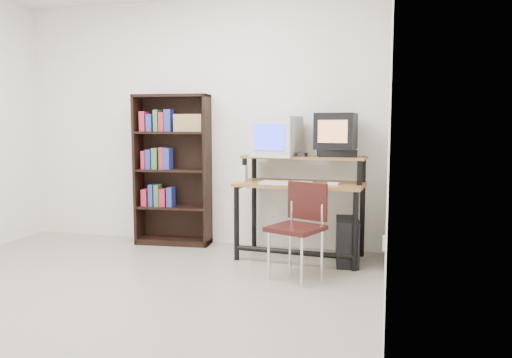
% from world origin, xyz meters
% --- Properties ---
extents(floor, '(4.00, 4.00, 0.01)m').
position_xyz_m(floor, '(0.00, 0.00, -0.01)').
color(floor, '#ACA18E').
rests_on(floor, ground).
extents(back_wall, '(4.00, 0.01, 2.60)m').
position_xyz_m(back_wall, '(0.00, 2.00, 1.30)').
color(back_wall, white).
rests_on(back_wall, floor).
extents(right_wall, '(0.01, 4.00, 2.60)m').
position_xyz_m(right_wall, '(2.00, 0.00, 1.30)').
color(right_wall, white).
rests_on(right_wall, floor).
extents(computer_desk, '(1.23, 0.67, 0.98)m').
position_xyz_m(computer_desk, '(1.21, 1.62, 0.69)').
color(computer_desk, olive).
rests_on(computer_desk, floor).
extents(crt_monitor, '(0.47, 0.48, 0.40)m').
position_xyz_m(crt_monitor, '(0.94, 1.73, 1.17)').
color(crt_monitor, beige).
rests_on(crt_monitor, computer_desk).
extents(vcr, '(0.40, 0.32, 0.08)m').
position_xyz_m(vcr, '(1.53, 1.70, 1.01)').
color(vcr, black).
rests_on(vcr, computer_desk).
extents(crt_tv, '(0.39, 0.39, 0.34)m').
position_xyz_m(crt_tv, '(1.52, 1.73, 1.22)').
color(crt_tv, black).
rests_on(crt_tv, vcr).
extents(cd_spindle, '(0.13, 0.13, 0.05)m').
position_xyz_m(cd_spindle, '(1.21, 1.62, 0.99)').
color(cd_spindle, '#26262B').
rests_on(cd_spindle, computer_desk).
extents(keyboard, '(0.48, 0.23, 0.03)m').
position_xyz_m(keyboard, '(1.09, 1.46, 0.74)').
color(keyboard, beige).
rests_on(keyboard, computer_desk).
extents(mousepad, '(0.25, 0.22, 0.01)m').
position_xyz_m(mousepad, '(1.53, 1.50, 0.72)').
color(mousepad, black).
rests_on(mousepad, computer_desk).
extents(mouse, '(0.11, 0.07, 0.03)m').
position_xyz_m(mouse, '(1.53, 1.50, 0.74)').
color(mouse, white).
rests_on(mouse, mousepad).
extents(desk_speaker, '(0.09, 0.08, 0.17)m').
position_xyz_m(desk_speaker, '(0.64, 1.57, 0.80)').
color(desk_speaker, beige).
rests_on(desk_speaker, computer_desk).
extents(pc_tower, '(0.25, 0.47, 0.42)m').
position_xyz_m(pc_tower, '(1.66, 1.52, 0.21)').
color(pc_tower, black).
rests_on(pc_tower, floor).
extents(school_chair, '(0.52, 0.52, 0.79)m').
position_xyz_m(school_chair, '(1.30, 1.02, 0.49)').
color(school_chair, black).
rests_on(school_chair, floor).
extents(bookshelf, '(0.82, 0.33, 1.60)m').
position_xyz_m(bookshelf, '(-0.22, 1.85, 0.83)').
color(bookshelf, black).
rests_on(bookshelf, floor).
extents(wall_outlet, '(0.02, 0.08, 0.12)m').
position_xyz_m(wall_outlet, '(1.99, 1.15, 0.30)').
color(wall_outlet, beige).
rests_on(wall_outlet, right_wall).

